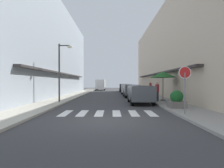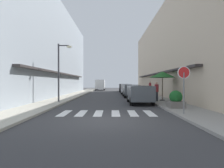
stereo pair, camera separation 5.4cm
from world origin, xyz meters
name	(u,v)px [view 2 (the right image)]	position (x,y,z in m)	size (l,w,h in m)	color
ground_plane	(111,97)	(0.00, 14.71, 0.00)	(80.91, 80.91, 0.00)	#38383A
sidewalk_left	(72,96)	(-4.76, 14.71, 0.06)	(2.40, 51.49, 0.12)	#ADA899
sidewalk_right	(150,96)	(4.76, 14.71, 0.06)	(2.40, 51.49, 0.12)	gray
building_row_left	(44,50)	(-8.45, 15.55, 5.85)	(5.50, 35.10, 11.71)	#939EA8
building_row_right	(178,54)	(8.45, 15.55, 5.27)	(5.50, 35.10, 10.54)	#C6B299
crosswalk	(108,113)	(0.00, 2.00, 0.01)	(5.20, 2.20, 0.01)	silver
parked_car_near	(140,92)	(2.51, 6.90, 0.92)	(1.84, 4.26, 1.47)	#4C5156
parked_car_mid	(132,89)	(2.51, 13.90, 0.92)	(1.82, 4.35, 1.47)	#4C5156
parked_car_far	(128,88)	(2.51, 20.58, 0.92)	(1.93, 4.43, 1.47)	silver
parked_car_distant	(125,87)	(2.51, 26.93, 0.92)	(1.90, 4.16, 1.47)	black
delivery_van	(101,84)	(-2.36, 34.73, 1.41)	(2.02, 5.41, 2.37)	silver
round_street_sign	(185,77)	(3.94, 1.07, 1.98)	(0.65, 0.07, 2.43)	slate
street_lamp	(62,66)	(-4.03, 7.48, 3.13)	(1.19, 0.28, 4.87)	#38383D
cafe_umbrella	(163,75)	(4.79, 8.50, 2.43)	(2.31, 2.31, 2.60)	#262626
planter_corner	(177,100)	(4.34, 3.50, 0.61)	(0.98, 0.98, 1.10)	slate
pedestrian_walking_near	(158,91)	(4.11, 7.80, 0.99)	(0.34, 0.34, 1.66)	#282B33
pedestrian_walking_far	(151,88)	(5.28, 16.56, 1.05)	(0.34, 0.34, 1.77)	#282B33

